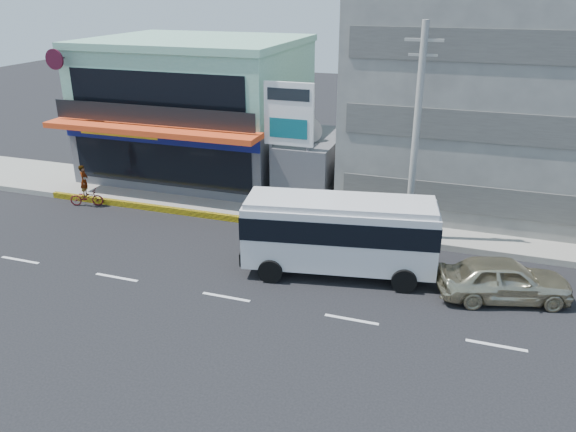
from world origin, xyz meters
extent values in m
plane|color=black|center=(0.00, 0.00, 0.00)|extent=(120.00, 120.00, 0.00)
cube|color=gray|center=(5.00, 9.50, 0.15)|extent=(70.00, 5.00, 0.30)
cube|color=#4E4D53|center=(-8.00, 14.00, 2.00)|extent=(12.00, 10.00, 4.00)
cube|color=#92CFB4|center=(-8.00, 14.00, 6.00)|extent=(12.00, 10.00, 4.00)
cube|color=#EF481C|center=(-8.00, 8.20, 4.15)|extent=(12.40, 1.80, 0.30)
cube|color=navy|center=(-8.00, 8.95, 3.60)|extent=(12.00, 0.12, 0.80)
cube|color=black|center=(-8.00, 8.98, 2.10)|extent=(11.00, 0.06, 2.60)
cube|color=gray|center=(10.00, 15.00, 7.00)|extent=(16.00, 12.00, 14.00)
cube|color=#4E4D53|center=(0.00, 12.00, 1.75)|extent=(3.00, 6.00, 3.50)
cylinder|color=slate|center=(0.00, 11.00, 3.58)|extent=(1.50, 1.50, 0.15)
cylinder|color=gray|center=(-1.50, 9.20, 3.25)|extent=(0.16, 0.16, 6.50)
cylinder|color=gray|center=(0.50, 9.20, 3.25)|extent=(0.16, 0.16, 6.50)
cube|color=white|center=(-0.50, 9.20, 5.30)|extent=(2.60, 0.18, 3.20)
cylinder|color=#999993|center=(6.00, 7.40, 5.00)|extent=(0.30, 0.30, 10.00)
cube|color=#999993|center=(6.00, 7.40, 9.20)|extent=(1.60, 0.12, 0.12)
cube|color=#999993|center=(6.00, 7.40, 8.60)|extent=(1.20, 0.10, 0.10)
cube|color=silver|center=(3.65, 3.38, 1.79)|extent=(8.12, 3.76, 2.57)
cube|color=black|center=(3.65, 3.38, 2.29)|extent=(8.19, 3.83, 0.95)
cube|color=silver|center=(3.65, 3.38, 3.18)|extent=(7.87, 3.51, 0.22)
cylinder|color=black|center=(1.22, 1.71, 0.50)|extent=(1.04, 0.48, 1.01)
cylinder|color=black|center=(0.80, 4.13, 0.50)|extent=(1.04, 0.48, 1.01)
cylinder|color=black|center=(6.50, 2.63, 0.50)|extent=(1.04, 0.48, 1.01)
cylinder|color=black|center=(6.08, 5.05, 0.50)|extent=(1.04, 0.48, 1.01)
imported|color=beige|center=(10.19, 3.33, 0.85)|extent=(5.33, 3.27, 1.69)
imported|color=#540C11|center=(-11.40, 6.60, 0.47)|extent=(1.91, 1.20, 0.95)
imported|color=#66594C|center=(-11.40, 6.60, 1.45)|extent=(0.60, 0.73, 1.73)
camera|label=1|loc=(8.38, -17.30, 11.28)|focal=35.00mm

